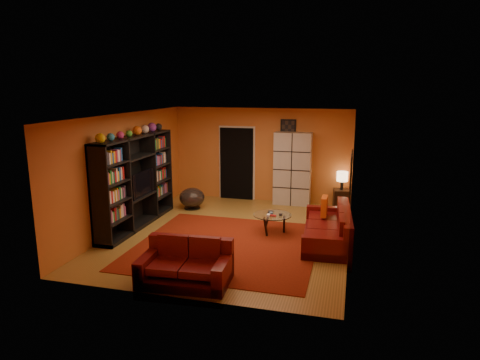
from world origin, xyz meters
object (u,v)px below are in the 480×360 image
(entertainment_unit, at_px, (136,182))
(sofa, at_px, (331,229))
(side_table, at_px, (341,199))
(tv, at_px, (139,183))
(coffee_table, at_px, (272,217))
(loveseat, at_px, (187,265))
(storage_cabinet, at_px, (292,169))
(bowl_chair, at_px, (192,198))
(table_lamp, at_px, (342,177))

(entertainment_unit, xyz_separation_m, sofa, (4.41, 0.08, -0.77))
(sofa, distance_m, side_table, 2.67)
(tv, height_order, side_table, tv)
(coffee_table, bearing_deg, loveseat, -108.95)
(entertainment_unit, relative_size, side_table, 6.00)
(storage_cabinet, distance_m, bowl_chair, 2.83)
(entertainment_unit, height_order, side_table, entertainment_unit)
(sofa, height_order, loveseat, same)
(storage_cabinet, bearing_deg, tv, -138.92)
(loveseat, bearing_deg, bowl_chair, 16.28)
(bowl_chair, height_order, table_lamp, table_lamp)
(tv, relative_size, table_lamp, 2.05)
(sofa, relative_size, coffee_table, 2.78)
(side_table, bearing_deg, tv, -148.81)
(storage_cabinet, height_order, bowl_chair, storage_cabinet)
(loveseat, relative_size, table_lamp, 3.14)
(loveseat, relative_size, coffee_table, 1.81)
(coffee_table, bearing_deg, tv, -175.32)
(tv, bearing_deg, table_lamp, -58.81)
(sofa, relative_size, bowl_chair, 3.48)
(entertainment_unit, distance_m, side_table, 5.36)
(sofa, height_order, bowl_chair, sofa)
(tv, distance_m, side_table, 5.29)
(coffee_table, xyz_separation_m, table_lamp, (1.40, 2.46, 0.46))
(loveseat, height_order, side_table, loveseat)
(bowl_chair, height_order, side_table, bowl_chair)
(entertainment_unit, distance_m, storage_cabinet, 4.25)
(storage_cabinet, height_order, table_lamp, storage_cabinet)
(tv, xyz_separation_m, loveseat, (2.15, -2.46, -0.72))
(loveseat, xyz_separation_m, storage_cabinet, (1.00, 5.22, 0.70))
(coffee_table, distance_m, table_lamp, 2.86)
(side_table, bearing_deg, sofa, -92.38)
(tv, distance_m, bowl_chair, 1.88)
(coffee_table, xyz_separation_m, side_table, (1.40, 2.46, -0.13))
(entertainment_unit, bearing_deg, bowl_chair, 66.94)
(loveseat, height_order, table_lamp, table_lamp)
(bowl_chair, bearing_deg, sofa, -22.92)
(loveseat, distance_m, table_lamp, 5.70)
(sofa, xyz_separation_m, coffee_table, (-1.29, 0.21, 0.10))
(storage_cabinet, xyz_separation_m, side_table, (1.33, -0.05, -0.74))
(tv, xyz_separation_m, coffee_table, (3.08, 0.25, -0.62))
(entertainment_unit, relative_size, bowl_chair, 4.45)
(tv, xyz_separation_m, bowl_chair, (0.65, 1.61, -0.71))
(entertainment_unit, distance_m, table_lamp, 5.30)
(sofa, distance_m, bowl_chair, 4.03)
(coffee_table, height_order, bowl_chair, bowl_chair)
(entertainment_unit, xyz_separation_m, storage_cabinet, (3.20, 2.80, -0.06))
(tv, xyz_separation_m, side_table, (4.47, 2.71, -0.76))
(tv, height_order, coffee_table, tv)
(loveseat, bearing_deg, tv, 37.27)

